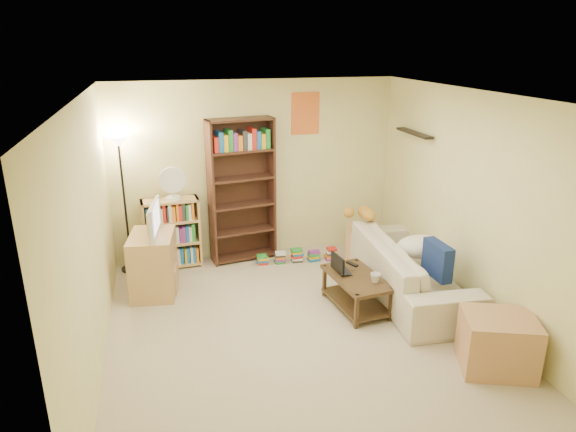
{
  "coord_description": "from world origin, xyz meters",
  "views": [
    {
      "loc": [
        -1.33,
        -4.72,
        2.99
      ],
      "look_at": [
        0.09,
        0.75,
        1.05
      ],
      "focal_mm": 32.0,
      "sensor_mm": 36.0,
      "label": 1
    }
  ],
  "objects_px": {
    "coffee_table": "(356,288)",
    "side_table": "(361,243)",
    "mug": "(375,278)",
    "television": "(149,219)",
    "tall_bookshelf": "(242,187)",
    "laptop": "(347,270)",
    "short_bookshelf": "(172,233)",
    "desk_fan": "(172,183)",
    "sofa": "(408,267)",
    "tv_stand": "(153,264)",
    "floor_lamp": "(121,165)",
    "tabby_cat": "(363,213)",
    "end_cabinet": "(498,343)"
  },
  "relations": [
    {
      "from": "coffee_table",
      "to": "side_table",
      "type": "bearing_deg",
      "value": 58.31
    },
    {
      "from": "mug",
      "to": "television",
      "type": "height_order",
      "value": "television"
    },
    {
      "from": "tall_bookshelf",
      "to": "side_table",
      "type": "bearing_deg",
      "value": -24.84
    },
    {
      "from": "mug",
      "to": "side_table",
      "type": "xyz_separation_m",
      "value": [
        0.46,
        1.5,
        -0.21
      ]
    },
    {
      "from": "coffee_table",
      "to": "laptop",
      "type": "height_order",
      "value": "laptop"
    },
    {
      "from": "short_bookshelf",
      "to": "desk_fan",
      "type": "height_order",
      "value": "desk_fan"
    },
    {
      "from": "desk_fan",
      "to": "short_bookshelf",
      "type": "bearing_deg",
      "value": 139.56
    },
    {
      "from": "sofa",
      "to": "tv_stand",
      "type": "relative_size",
      "value": 3.09
    },
    {
      "from": "mug",
      "to": "floor_lamp",
      "type": "height_order",
      "value": "floor_lamp"
    },
    {
      "from": "tabby_cat",
      "to": "coffee_table",
      "type": "distance_m",
      "value": 1.34
    },
    {
      "from": "tabby_cat",
      "to": "short_bookshelf",
      "type": "height_order",
      "value": "short_bookshelf"
    },
    {
      "from": "mug",
      "to": "short_bookshelf",
      "type": "distance_m",
      "value": 2.9
    },
    {
      "from": "tv_stand",
      "to": "television",
      "type": "bearing_deg",
      "value": 0.0
    },
    {
      "from": "coffee_table",
      "to": "sofa",
      "type": "bearing_deg",
      "value": 8.32
    },
    {
      "from": "tabby_cat",
      "to": "tv_stand",
      "type": "relative_size",
      "value": 0.7
    },
    {
      "from": "tabby_cat",
      "to": "laptop",
      "type": "distance_m",
      "value": 1.18
    },
    {
      "from": "tv_stand",
      "to": "floor_lamp",
      "type": "xyz_separation_m",
      "value": [
        -0.31,
        0.77,
        1.09
      ]
    },
    {
      "from": "short_bookshelf",
      "to": "end_cabinet",
      "type": "relative_size",
      "value": 1.49
    },
    {
      "from": "laptop",
      "to": "short_bookshelf",
      "type": "distance_m",
      "value": 2.52
    },
    {
      "from": "coffee_table",
      "to": "end_cabinet",
      "type": "bearing_deg",
      "value": -66.01
    },
    {
      "from": "desk_fan",
      "to": "television",
      "type": "bearing_deg",
      "value": -114.39
    },
    {
      "from": "floor_lamp",
      "to": "end_cabinet",
      "type": "bearing_deg",
      "value": -42.8
    },
    {
      "from": "tall_bookshelf",
      "to": "short_bookshelf",
      "type": "relative_size",
      "value": 2.07
    },
    {
      "from": "tall_bookshelf",
      "to": "short_bookshelf",
      "type": "bearing_deg",
      "value": 172.42
    },
    {
      "from": "coffee_table",
      "to": "mug",
      "type": "relative_size",
      "value": 7.06
    },
    {
      "from": "television",
      "to": "end_cabinet",
      "type": "height_order",
      "value": "television"
    },
    {
      "from": "side_table",
      "to": "floor_lamp",
      "type": "bearing_deg",
      "value": 171.74
    },
    {
      "from": "coffee_table",
      "to": "tall_bookshelf",
      "type": "bearing_deg",
      "value": 113.09
    },
    {
      "from": "tv_stand",
      "to": "tall_bookshelf",
      "type": "distance_m",
      "value": 1.62
    },
    {
      "from": "laptop",
      "to": "floor_lamp",
      "type": "xyz_separation_m",
      "value": [
        -2.53,
        1.61,
        1.06
      ]
    },
    {
      "from": "mug",
      "to": "end_cabinet",
      "type": "xyz_separation_m",
      "value": [
        0.72,
        -1.23,
        -0.19
      ]
    },
    {
      "from": "laptop",
      "to": "coffee_table",
      "type": "bearing_deg",
      "value": -158.62
    },
    {
      "from": "television",
      "to": "tall_bookshelf",
      "type": "height_order",
      "value": "tall_bookshelf"
    },
    {
      "from": "short_bookshelf",
      "to": "side_table",
      "type": "distance_m",
      "value": 2.66
    },
    {
      "from": "tall_bookshelf",
      "to": "side_table",
      "type": "relative_size",
      "value": 4.06
    },
    {
      "from": "laptop",
      "to": "tall_bookshelf",
      "type": "relative_size",
      "value": 0.14
    },
    {
      "from": "tabby_cat",
      "to": "end_cabinet",
      "type": "xyz_separation_m",
      "value": [
        0.34,
        -2.55,
        -0.5
      ]
    },
    {
      "from": "mug",
      "to": "short_bookshelf",
      "type": "xyz_separation_m",
      "value": [
        -2.15,
        1.94,
        0.03
      ]
    },
    {
      "from": "laptop",
      "to": "desk_fan",
      "type": "relative_size",
      "value": 0.64
    },
    {
      "from": "sofa",
      "to": "television",
      "type": "xyz_separation_m",
      "value": [
        -3.04,
        0.79,
        0.63
      ]
    },
    {
      "from": "tall_bookshelf",
      "to": "coffee_table",
      "type": "bearing_deg",
      "value": -68.75
    },
    {
      "from": "mug",
      "to": "desk_fan",
      "type": "bearing_deg",
      "value": 138.0
    },
    {
      "from": "coffee_table",
      "to": "end_cabinet",
      "type": "height_order",
      "value": "end_cabinet"
    },
    {
      "from": "short_bookshelf",
      "to": "laptop",
      "type": "bearing_deg",
      "value": -43.04
    },
    {
      "from": "sofa",
      "to": "tall_bookshelf",
      "type": "height_order",
      "value": "tall_bookshelf"
    },
    {
      "from": "television",
      "to": "floor_lamp",
      "type": "height_order",
      "value": "floor_lamp"
    },
    {
      "from": "mug",
      "to": "floor_lamp",
      "type": "bearing_deg",
      "value": 144.31
    },
    {
      "from": "tabby_cat",
      "to": "short_bookshelf",
      "type": "distance_m",
      "value": 2.63
    },
    {
      "from": "television",
      "to": "desk_fan",
      "type": "height_order",
      "value": "desk_fan"
    },
    {
      "from": "sofa",
      "to": "short_bookshelf",
      "type": "distance_m",
      "value": 3.17
    }
  ]
}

